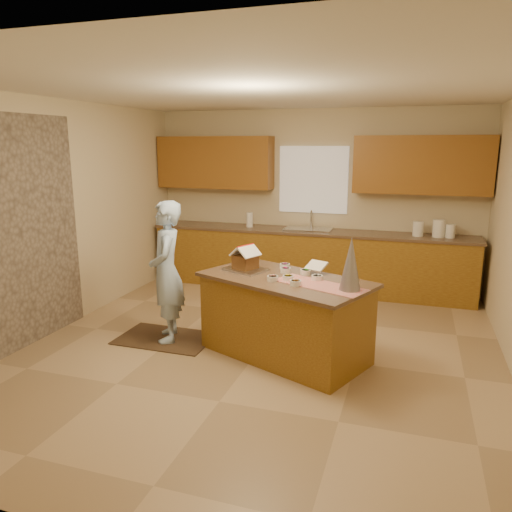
% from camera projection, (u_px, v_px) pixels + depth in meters
% --- Properties ---
extents(floor, '(5.50, 5.50, 0.00)m').
position_uv_depth(floor, '(259.00, 350.00, 5.31)').
color(floor, tan).
rests_on(floor, ground).
extents(ceiling, '(5.50, 5.50, 0.00)m').
position_uv_depth(ceiling, '(259.00, 89.00, 4.71)').
color(ceiling, silver).
rests_on(ceiling, floor).
extents(wall_back, '(5.50, 5.50, 0.00)m').
position_uv_depth(wall_back, '(313.00, 199.00, 7.56)').
color(wall_back, beige).
rests_on(wall_back, floor).
extents(wall_front, '(5.50, 5.50, 0.00)m').
position_uv_depth(wall_front, '(93.00, 314.00, 2.46)').
color(wall_front, beige).
rests_on(wall_front, floor).
extents(wall_left, '(5.50, 5.50, 0.00)m').
position_uv_depth(wall_left, '(57.00, 217.00, 5.76)').
color(wall_left, beige).
rests_on(wall_left, floor).
extents(stone_accent, '(0.00, 2.50, 2.50)m').
position_uv_depth(stone_accent, '(6.00, 237.00, 5.04)').
color(stone_accent, gray).
rests_on(stone_accent, wall_left).
extents(window_curtain, '(1.05, 0.03, 1.00)m').
position_uv_depth(window_curtain, '(313.00, 180.00, 7.47)').
color(window_curtain, white).
rests_on(window_curtain, wall_back).
extents(back_counter_base, '(4.80, 0.60, 0.88)m').
position_uv_depth(back_counter_base, '(308.00, 261.00, 7.48)').
color(back_counter_base, olive).
rests_on(back_counter_base, floor).
extents(back_counter_top, '(4.85, 0.63, 0.04)m').
position_uv_depth(back_counter_top, '(308.00, 231.00, 7.38)').
color(back_counter_top, brown).
rests_on(back_counter_top, back_counter_base).
extents(upper_cabinet_left, '(1.85, 0.35, 0.80)m').
position_uv_depth(upper_cabinet_left, '(215.00, 162.00, 7.74)').
color(upper_cabinet_left, '#996820').
rests_on(upper_cabinet_left, wall_back).
extents(upper_cabinet_right, '(1.85, 0.35, 0.80)m').
position_uv_depth(upper_cabinet_right, '(422.00, 165.00, 6.80)').
color(upper_cabinet_right, '#996820').
rests_on(upper_cabinet_right, wall_back).
extents(sink, '(0.70, 0.45, 0.12)m').
position_uv_depth(sink, '(308.00, 232.00, 7.38)').
color(sink, silver).
rests_on(sink, back_counter_top).
extents(faucet, '(0.03, 0.03, 0.28)m').
position_uv_depth(faucet, '(311.00, 219.00, 7.51)').
color(faucet, silver).
rests_on(faucet, back_counter_top).
extents(island_base, '(1.85, 1.41, 0.81)m').
position_uv_depth(island_base, '(285.00, 319.00, 5.10)').
color(island_base, olive).
rests_on(island_base, floor).
extents(island_top, '(1.95, 1.50, 0.04)m').
position_uv_depth(island_top, '(285.00, 280.00, 5.01)').
color(island_top, brown).
rests_on(island_top, island_base).
extents(table_runner, '(0.98, 0.66, 0.01)m').
position_uv_depth(table_runner, '(320.00, 285.00, 4.74)').
color(table_runner, red).
rests_on(table_runner, island_top).
extents(baking_tray, '(0.51, 0.45, 0.02)m').
position_uv_depth(baking_tray, '(245.00, 270.00, 5.29)').
color(baking_tray, silver).
rests_on(baking_tray, island_top).
extents(cookbook, '(0.25, 0.22, 0.09)m').
position_uv_depth(cookbook, '(316.00, 266.00, 5.16)').
color(cookbook, white).
rests_on(cookbook, island_top).
extents(tinsel_tree, '(0.27, 0.27, 0.51)m').
position_uv_depth(tinsel_tree, '(351.00, 264.00, 4.53)').
color(tinsel_tree, silver).
rests_on(tinsel_tree, island_top).
extents(rug, '(1.07, 0.70, 0.01)m').
position_uv_depth(rug, '(166.00, 338.00, 5.63)').
color(rug, black).
rests_on(rug, floor).
extents(boy, '(0.58, 0.68, 1.57)m').
position_uv_depth(boy, '(167.00, 272.00, 5.44)').
color(boy, '#ACCCF5').
rests_on(boy, rug).
extents(canister_a, '(0.15, 0.15, 0.21)m').
position_uv_depth(canister_a, '(418.00, 229.00, 6.88)').
color(canister_a, white).
rests_on(canister_a, back_counter_top).
extents(canister_b, '(0.17, 0.17, 0.24)m').
position_uv_depth(canister_b, '(439.00, 228.00, 6.80)').
color(canister_b, white).
rests_on(canister_b, back_counter_top).
extents(canister_c, '(0.13, 0.13, 0.19)m').
position_uv_depth(canister_c, '(450.00, 231.00, 6.76)').
color(canister_c, white).
rests_on(canister_c, back_counter_top).
extents(paper_towel, '(0.10, 0.10, 0.22)m').
position_uv_depth(paper_towel, '(250.00, 220.00, 7.63)').
color(paper_towel, white).
rests_on(paper_towel, back_counter_top).
extents(gingerbread_house, '(0.33, 0.34, 0.26)m').
position_uv_depth(gingerbread_house, '(245.00, 260.00, 5.27)').
color(gingerbread_house, brown).
rests_on(gingerbread_house, baking_tray).
extents(candy_bowls, '(0.54, 0.73, 0.05)m').
position_uv_depth(candy_bowls, '(293.00, 275.00, 5.02)').
color(candy_bowls, '#9E3476').
rests_on(candy_bowls, island_top).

